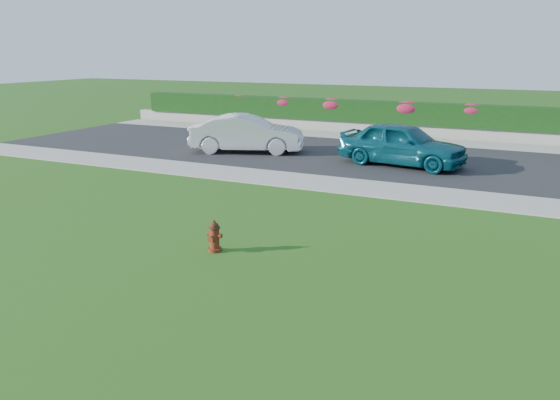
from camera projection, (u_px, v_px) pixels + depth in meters
The scene contains 14 objects.
ground at pixel (212, 303), 9.40m from camera, with size 120.00×120.00×0.00m, color black.
street_far at pixel (286, 150), 23.66m from camera, with size 26.00×8.00×0.04m, color black.
sidewalk_far at pixel (204, 170), 19.71m from camera, with size 24.00×2.00×0.04m, color gray.
sidewalk_beyond at pixel (404, 140), 26.38m from camera, with size 34.00×2.00×0.04m, color gray.
retaining_wall at pixel (411, 130), 27.62m from camera, with size 34.00×0.40×0.60m, color gray.
hedge at pixel (413, 113), 27.48m from camera, with size 32.00×0.90×1.10m, color black.
fire_hydrant at pixel (214, 237), 11.75m from camera, with size 0.35×0.33×0.70m.
sedan_teal at pixel (402, 144), 20.33m from camera, with size 1.90×4.73×1.61m, color #0B4758.
sedan_silver at pixel (247, 134), 23.03m from camera, with size 1.66×4.75×1.56m, color #B9BDC2.
flower_clump_a at pixel (240, 100), 31.37m from camera, with size 1.07×0.69×0.53m, color #A51C47.
flower_clump_b at pixel (285, 102), 30.20m from camera, with size 1.29×0.83×0.64m, color #A51C47.
flower_clump_c at pixel (333, 105), 29.07m from camera, with size 1.40×0.90×0.70m, color #A51C47.
flower_clump_d at pixel (407, 108), 27.43m from camera, with size 1.45×0.93×0.73m, color #A51C47.
flower_clump_e at pixel (472, 110), 26.15m from camera, with size 1.27×0.82×0.64m, color #A51C47.
Camera 1 is at (4.71, -7.28, 4.20)m, focal length 35.00 mm.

